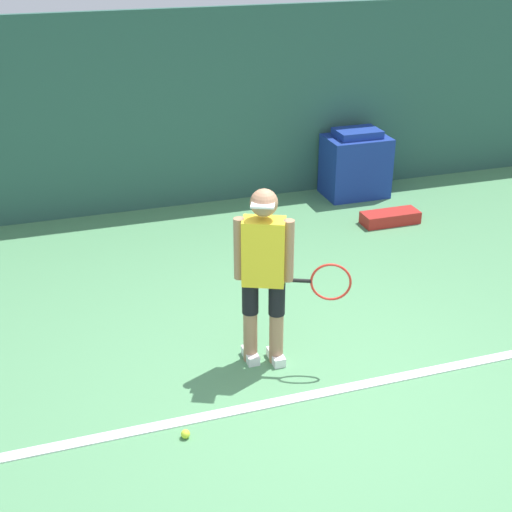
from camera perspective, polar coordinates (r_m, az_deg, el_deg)
ground_plane at (r=5.95m, az=4.62°, el=-10.00°), size 24.00×24.00×0.00m
back_wall at (r=9.12m, az=-5.27°, el=11.51°), size 24.00×0.10×2.46m
court_baseline at (r=5.82m, az=5.26°, el=-10.87°), size 21.60×0.10×0.01m
tennis_player at (r=5.75m, az=0.76°, el=-1.19°), size 0.88×0.46×1.56m
tennis_ball at (r=5.39m, az=-5.66°, el=-13.98°), size 0.07×0.07×0.07m
covered_chair at (r=9.67m, az=7.96°, el=7.28°), size 0.83×0.59×0.91m
equipment_bag at (r=8.94m, az=10.68°, el=3.04°), size 0.71×0.28×0.15m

